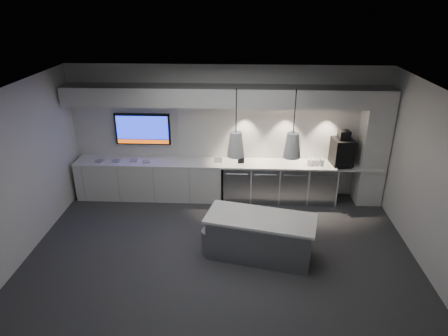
# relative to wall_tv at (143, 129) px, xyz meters

# --- Properties ---
(floor) EXTENTS (7.00, 7.00, 0.00)m
(floor) POSITION_rel_wall_tv_xyz_m (1.90, -2.45, -1.56)
(floor) COLOR #313134
(floor) RESTS_ON ground
(ceiling) EXTENTS (7.00, 7.00, 0.00)m
(ceiling) POSITION_rel_wall_tv_xyz_m (1.90, -2.45, 1.44)
(ceiling) COLOR black
(ceiling) RESTS_ON wall_back
(wall_back) EXTENTS (7.00, 0.00, 7.00)m
(wall_back) POSITION_rel_wall_tv_xyz_m (1.90, 0.05, -0.06)
(wall_back) COLOR silver
(wall_back) RESTS_ON floor
(wall_front) EXTENTS (7.00, 0.00, 7.00)m
(wall_front) POSITION_rel_wall_tv_xyz_m (1.90, -4.95, -0.06)
(wall_front) COLOR silver
(wall_front) RESTS_ON floor
(wall_left) EXTENTS (0.00, 7.00, 7.00)m
(wall_left) POSITION_rel_wall_tv_xyz_m (-1.60, -2.45, -0.06)
(wall_left) COLOR silver
(wall_left) RESTS_ON floor
(wall_right) EXTENTS (0.00, 7.00, 7.00)m
(wall_right) POSITION_rel_wall_tv_xyz_m (5.40, -2.45, -0.06)
(wall_right) COLOR silver
(wall_right) RESTS_ON floor
(back_counter) EXTENTS (6.80, 0.65, 0.04)m
(back_counter) POSITION_rel_wall_tv_xyz_m (1.90, -0.27, -0.68)
(back_counter) COLOR white
(back_counter) RESTS_ON left_base_cabinets
(left_base_cabinets) EXTENTS (3.30, 0.63, 0.86)m
(left_base_cabinets) POSITION_rel_wall_tv_xyz_m (0.15, -0.27, -1.13)
(left_base_cabinets) COLOR silver
(left_base_cabinets) RESTS_ON floor
(fridge_unit_a) EXTENTS (0.60, 0.61, 0.85)m
(fridge_unit_a) POSITION_rel_wall_tv_xyz_m (2.15, -0.27, -1.13)
(fridge_unit_a) COLOR gray
(fridge_unit_a) RESTS_ON floor
(fridge_unit_b) EXTENTS (0.60, 0.61, 0.85)m
(fridge_unit_b) POSITION_rel_wall_tv_xyz_m (2.78, -0.27, -1.13)
(fridge_unit_b) COLOR gray
(fridge_unit_b) RESTS_ON floor
(fridge_unit_c) EXTENTS (0.60, 0.61, 0.85)m
(fridge_unit_c) POSITION_rel_wall_tv_xyz_m (3.41, -0.27, -1.13)
(fridge_unit_c) COLOR gray
(fridge_unit_c) RESTS_ON floor
(fridge_unit_d) EXTENTS (0.60, 0.61, 0.85)m
(fridge_unit_d) POSITION_rel_wall_tv_xyz_m (4.04, -0.27, -1.13)
(fridge_unit_d) COLOR gray
(fridge_unit_d) RESTS_ON floor
(backsplash) EXTENTS (4.60, 0.03, 1.30)m
(backsplash) POSITION_rel_wall_tv_xyz_m (3.10, 0.03, -0.01)
(backsplash) COLOR silver
(backsplash) RESTS_ON wall_back
(soffit) EXTENTS (6.90, 0.60, 0.40)m
(soffit) POSITION_rel_wall_tv_xyz_m (1.90, -0.25, 0.84)
(soffit) COLOR silver
(soffit) RESTS_ON wall_back
(column) EXTENTS (0.55, 0.55, 2.60)m
(column) POSITION_rel_wall_tv_xyz_m (5.10, -0.25, -0.26)
(column) COLOR silver
(column) RESTS_ON floor
(wall_tv) EXTENTS (1.25, 0.07, 0.72)m
(wall_tv) POSITION_rel_wall_tv_xyz_m (0.00, 0.00, 0.00)
(wall_tv) COLOR black
(wall_tv) RESTS_ON wall_back
(island) EXTENTS (2.03, 1.22, 0.80)m
(island) POSITION_rel_wall_tv_xyz_m (2.60, -2.47, -1.15)
(island) COLOR gray
(island) RESTS_ON floor
(bin) EXTENTS (0.34, 0.34, 0.46)m
(bin) POSITION_rel_wall_tv_xyz_m (1.71, -2.40, -1.33)
(bin) COLOR gray
(bin) RESTS_ON floor
(coffee_machine) EXTENTS (0.48, 0.64, 0.77)m
(coffee_machine) POSITION_rel_wall_tv_xyz_m (4.44, -0.25, -0.34)
(coffee_machine) COLOR black
(coffee_machine) RESTS_ON back_counter
(sign_black) EXTENTS (0.14, 0.04, 0.18)m
(sign_black) POSITION_rel_wall_tv_xyz_m (2.23, -0.32, -0.57)
(sign_black) COLOR black
(sign_black) RESTS_ON back_counter
(sign_white) EXTENTS (0.18, 0.04, 0.14)m
(sign_white) POSITION_rel_wall_tv_xyz_m (1.72, -0.31, -0.59)
(sign_white) COLOR white
(sign_white) RESTS_ON back_counter
(cup_cluster) EXTENTS (0.36, 0.17, 0.14)m
(cup_cluster) POSITION_rel_wall_tv_xyz_m (3.87, -0.33, -0.59)
(cup_cluster) COLOR silver
(cup_cluster) RESTS_ON back_counter
(tray_a) EXTENTS (0.20, 0.20, 0.02)m
(tray_a) POSITION_rel_wall_tv_xyz_m (-0.94, -0.37, -0.65)
(tray_a) COLOR gray
(tray_a) RESTS_ON back_counter
(tray_b) EXTENTS (0.17, 0.17, 0.02)m
(tray_b) POSITION_rel_wall_tv_xyz_m (-0.57, -0.34, -0.65)
(tray_b) COLOR gray
(tray_b) RESTS_ON back_counter
(tray_c) EXTENTS (0.18, 0.18, 0.02)m
(tray_c) POSITION_rel_wall_tv_xyz_m (-0.19, -0.30, -0.65)
(tray_c) COLOR gray
(tray_c) RESTS_ON back_counter
(tray_d) EXTENTS (0.19, 0.19, 0.02)m
(tray_d) POSITION_rel_wall_tv_xyz_m (0.11, -0.35, -0.65)
(tray_d) COLOR gray
(tray_d) RESTS_ON back_counter
(pendant_left) EXTENTS (0.28, 0.28, 1.10)m
(pendant_left) POSITION_rel_wall_tv_xyz_m (2.15, -2.47, 0.59)
(pendant_left) COLOR silver
(pendant_left) RESTS_ON ceiling
(pendant_right) EXTENTS (0.28, 0.28, 1.10)m
(pendant_right) POSITION_rel_wall_tv_xyz_m (3.05, -2.47, 0.59)
(pendant_right) COLOR silver
(pendant_right) RESTS_ON ceiling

